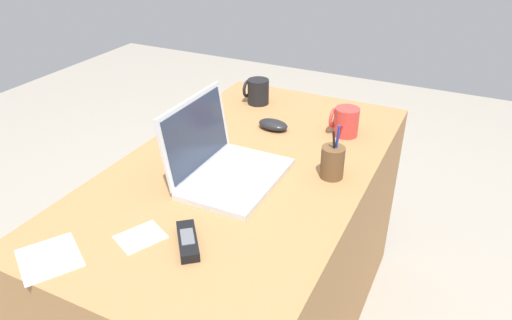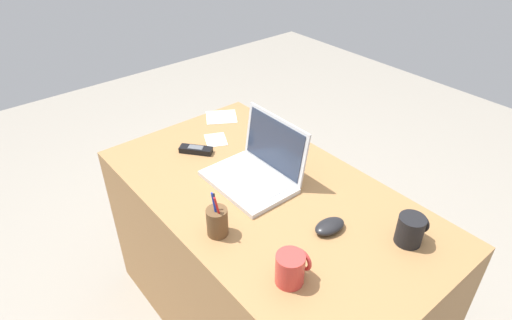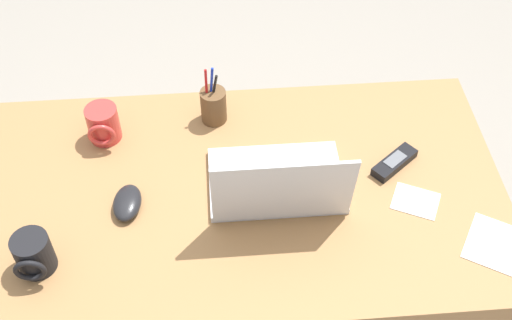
% 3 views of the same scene
% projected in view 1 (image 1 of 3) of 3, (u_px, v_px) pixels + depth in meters
% --- Properties ---
extents(desk, '(1.32, 0.74, 0.73)m').
position_uv_depth(desk, '(246.00, 257.00, 1.65)').
color(desk, '#9E7042').
rests_on(desk, ground).
extents(laptop, '(0.33, 0.27, 0.23)m').
position_uv_depth(laptop, '(224.00, 164.00, 1.39)').
color(laptop, silver).
rests_on(laptop, desk).
extents(computer_mouse, '(0.08, 0.12, 0.03)m').
position_uv_depth(computer_mouse, '(273.00, 125.00, 1.69)').
color(computer_mouse, black).
rests_on(computer_mouse, desk).
extents(coffee_mug_white, '(0.08, 0.10, 0.10)m').
position_uv_depth(coffee_mug_white, '(257.00, 91.00, 1.88)').
color(coffee_mug_white, black).
rests_on(coffee_mug_white, desk).
extents(coffee_mug_tall, '(0.08, 0.10, 0.10)m').
position_uv_depth(coffee_mug_tall, '(345.00, 121.00, 1.64)').
color(coffee_mug_tall, '#C63833').
rests_on(coffee_mug_tall, desk).
extents(cordless_phone, '(0.13, 0.12, 0.03)m').
position_uv_depth(cordless_phone, '(188.00, 241.00, 1.13)').
color(cordless_phone, black).
rests_on(cordless_phone, desk).
extents(pen_holder, '(0.07, 0.07, 0.17)m').
position_uv_depth(pen_holder, '(333.00, 162.00, 1.39)').
color(pen_holder, brown).
rests_on(pen_holder, desk).
extents(paper_note_near_laptop, '(0.14, 0.13, 0.00)m').
position_uv_depth(paper_note_near_laptop, '(141.00, 237.00, 1.16)').
color(paper_note_near_laptop, white).
rests_on(paper_note_near_laptop, desk).
extents(paper_note_left, '(0.18, 0.19, 0.00)m').
position_uv_depth(paper_note_left, '(49.00, 258.00, 1.10)').
color(paper_note_left, white).
rests_on(paper_note_left, desk).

